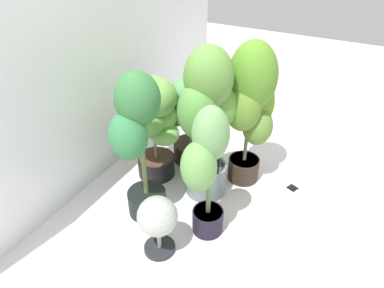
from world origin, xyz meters
TOP-DOWN VIEW (x-y plane):
  - ground_plane at (0.00, 0.00)m, footprint 8.00×8.00m
  - mylar_back_wall at (0.00, 0.86)m, footprint 3.20×0.01m
  - potted_plant_back_center at (0.01, 0.48)m, footprint 0.46×0.44m
  - potted_plant_back_right at (0.30, 0.36)m, footprint 0.43×0.35m
  - potted_plant_front_left at (-0.33, -0.07)m, footprint 0.35×0.29m
  - potted_plant_front_right at (0.28, -0.10)m, footprint 0.45×0.38m
  - potted_plant_back_left at (-0.36, 0.34)m, footprint 0.38×0.33m
  - potted_plant_center at (0.02, 0.09)m, footprint 0.48×0.40m
  - hygrometer_box at (0.30, -0.45)m, footprint 0.11×0.11m
  - floor_fan at (-0.56, 0.10)m, footprint 0.31×0.31m

SIDE VIEW (x-z plane):
  - ground_plane at x=0.00m, z-range 0.00..0.00m
  - hygrometer_box at x=0.30m, z-range 0.00..0.03m
  - floor_fan at x=-0.56m, z-range 0.06..0.43m
  - potted_plant_back_right at x=0.30m, z-range 0.07..0.75m
  - potted_plant_back_center at x=0.01m, z-range 0.08..0.84m
  - potted_plant_front_left at x=-0.33m, z-range 0.08..0.93m
  - potted_plant_back_left at x=-0.36m, z-range 0.09..1.05m
  - potted_plant_center at x=0.02m, z-range 0.09..1.12m
  - potted_plant_front_right at x=0.28m, z-range 0.10..1.12m
  - mylar_back_wall at x=0.00m, z-range 0.00..2.00m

